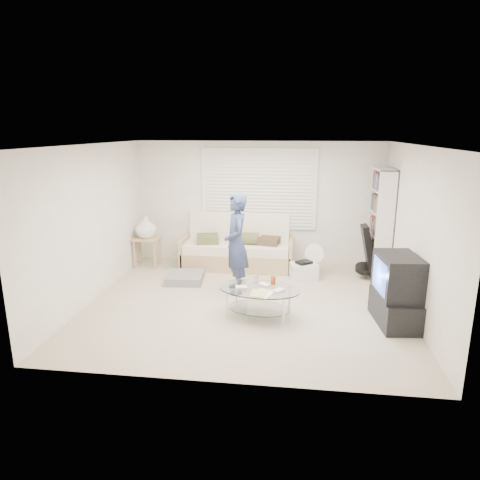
# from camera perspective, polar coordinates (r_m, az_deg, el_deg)

# --- Properties ---
(ground) EXTENTS (5.00, 5.00, 0.00)m
(ground) POSITION_cam_1_polar(r_m,az_deg,el_deg) (6.97, 0.82, -8.43)
(ground) COLOR tan
(ground) RESTS_ON ground
(room_shell) EXTENTS (5.02, 4.52, 2.51)m
(room_shell) POSITION_cam_1_polar(r_m,az_deg,el_deg) (6.98, 1.32, 5.55)
(room_shell) COLOR beige
(room_shell) RESTS_ON ground
(window_blinds) EXTENTS (2.32, 0.08, 1.62)m
(window_blinds) POSITION_cam_1_polar(r_m,az_deg,el_deg) (8.69, 2.51, 6.79)
(window_blinds) COLOR silver
(window_blinds) RESTS_ON ground
(futon_sofa) EXTENTS (2.21, 0.89, 1.08)m
(futon_sofa) POSITION_cam_1_polar(r_m,az_deg,el_deg) (8.66, -0.34, -1.32)
(futon_sofa) COLOR tan
(futon_sofa) RESTS_ON ground
(grey_floor_pillow) EXTENTS (0.71, 0.71, 0.15)m
(grey_floor_pillow) POSITION_cam_1_polar(r_m,az_deg,el_deg) (7.97, -7.33, -4.98)
(grey_floor_pillow) COLOR slate
(grey_floor_pillow) RESTS_ON ground
(side_table) EXTENTS (0.53, 0.42, 1.05)m
(side_table) POSITION_cam_1_polar(r_m,az_deg,el_deg) (8.80, -12.40, 1.43)
(side_table) COLOR tan
(side_table) RESTS_ON ground
(bookshelf) EXTENTS (0.32, 0.86, 2.04)m
(bookshelf) POSITION_cam_1_polar(r_m,az_deg,el_deg) (8.38, 18.18, 2.11)
(bookshelf) COLOR white
(bookshelf) RESTS_ON ground
(guitar_case) EXTENTS (0.38, 0.37, 1.00)m
(guitar_case) POSITION_cam_1_polar(r_m,az_deg,el_deg) (8.29, 16.66, -1.99)
(guitar_case) COLOR black
(guitar_case) RESTS_ON ground
(floor_fan) EXTENTS (0.37, 0.25, 0.62)m
(floor_fan) POSITION_cam_1_polar(r_m,az_deg,el_deg) (8.31, 9.83, -2.19)
(floor_fan) COLOR white
(floor_fan) RESTS_ON ground
(storage_bin) EXTENTS (0.56, 0.45, 0.35)m
(storage_bin) POSITION_cam_1_polar(r_m,az_deg,el_deg) (8.10, 8.49, -4.06)
(storage_bin) COLOR white
(storage_bin) RESTS_ON ground
(tv_unit) EXTENTS (0.60, 0.98, 1.02)m
(tv_unit) POSITION_cam_1_polar(r_m,az_deg,el_deg) (6.50, 20.10, -6.39)
(tv_unit) COLOR black
(tv_unit) RESTS_ON ground
(coffee_table) EXTENTS (1.33, 0.96, 0.57)m
(coffee_table) POSITION_cam_1_polar(r_m,az_deg,el_deg) (6.37, 2.56, -7.17)
(coffee_table) COLOR silver
(coffee_table) RESTS_ON ground
(standing_person) EXTENTS (0.58, 0.72, 1.71)m
(standing_person) POSITION_cam_1_polar(r_m,az_deg,el_deg) (7.17, -0.52, -0.53)
(standing_person) COLOR navy
(standing_person) RESTS_ON ground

